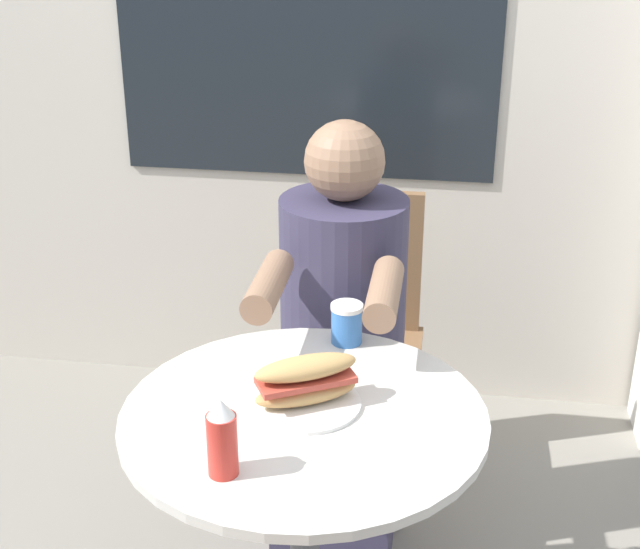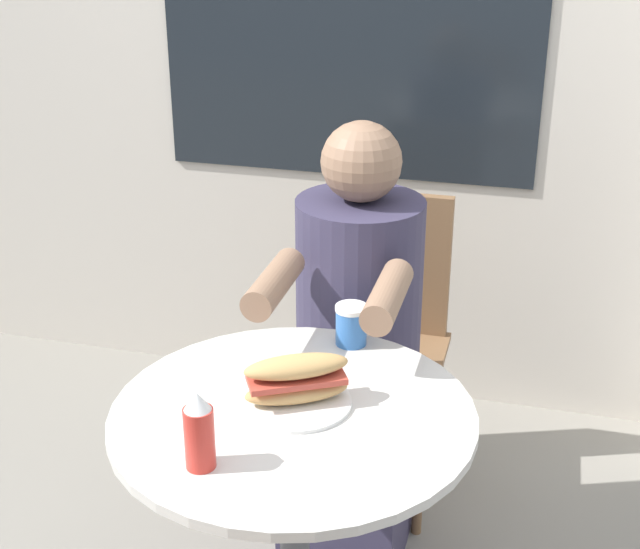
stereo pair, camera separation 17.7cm
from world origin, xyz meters
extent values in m
cylinder|color=beige|center=(0.00, 0.00, 0.73)|extent=(0.70, 0.70, 0.02)
cube|color=brown|center=(0.00, 0.77, 0.44)|extent=(0.38, 0.38, 0.02)
cube|color=brown|center=(0.00, 0.95, 0.66)|extent=(0.35, 0.03, 0.42)
cylinder|color=brown|center=(0.16, 0.61, 0.21)|extent=(0.03, 0.03, 0.43)
cylinder|color=brown|center=(-0.17, 0.61, 0.21)|extent=(0.03, 0.03, 0.43)
cylinder|color=brown|center=(0.16, 0.94, 0.21)|extent=(0.03, 0.03, 0.43)
cylinder|color=brown|center=(-0.17, 0.94, 0.21)|extent=(0.03, 0.03, 0.43)
cube|color=#38334C|center=(0.00, 0.50, 0.23)|extent=(0.30, 0.39, 0.45)
cylinder|color=#38334C|center=(0.00, 0.55, 0.71)|extent=(0.31, 0.31, 0.53)
sphere|color=#8E6B51|center=(0.00, 0.55, 1.07)|extent=(0.19, 0.19, 0.19)
cylinder|color=#8E6B51|center=(0.12, 0.28, 0.87)|extent=(0.07, 0.25, 0.07)
cylinder|color=#8E6B51|center=(-0.12, 0.27, 0.87)|extent=(0.07, 0.25, 0.07)
cylinder|color=white|center=(0.00, 0.03, 0.74)|extent=(0.21, 0.21, 0.01)
ellipsoid|color=tan|center=(0.00, 0.03, 0.77)|extent=(0.21, 0.16, 0.04)
cube|color=#B74233|center=(0.00, 0.03, 0.80)|extent=(0.20, 0.15, 0.01)
ellipsoid|color=tan|center=(0.00, 0.03, 0.82)|extent=(0.21, 0.16, 0.04)
cylinder|color=#336BB7|center=(0.04, 0.29, 0.78)|extent=(0.07, 0.07, 0.08)
cylinder|color=white|center=(0.04, 0.29, 0.82)|extent=(0.07, 0.07, 0.01)
cylinder|color=red|center=(-0.10, -0.21, 0.80)|extent=(0.05, 0.05, 0.11)
cone|color=white|center=(-0.10, -0.21, 0.87)|extent=(0.05, 0.05, 0.03)
camera|label=1|loc=(0.26, -1.41, 1.65)|focal=50.00mm
camera|label=2|loc=(0.43, -1.38, 1.65)|focal=50.00mm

